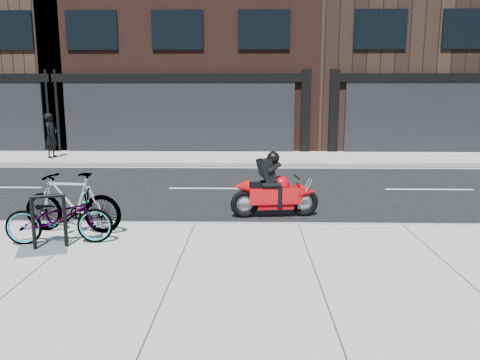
{
  "coord_description": "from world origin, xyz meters",
  "views": [
    {
      "loc": [
        1.08,
        -10.73,
        2.63
      ],
      "look_at": [
        0.86,
        -1.5,
        0.9
      ],
      "focal_mm": 35.0,
      "sensor_mm": 36.0,
      "label": 1
    }
  ],
  "objects_px": {
    "bike_rack": "(49,217)",
    "motorcycle": "(279,190)",
    "utility_grate": "(43,248)",
    "bicycle_front": "(59,217)",
    "bicycle_rear": "(72,202)",
    "pedestrian": "(51,136)"
  },
  "relations": [
    {
      "from": "bike_rack",
      "to": "motorcycle",
      "type": "xyz_separation_m",
      "value": [
        3.85,
        2.56,
        -0.08
      ]
    },
    {
      "from": "bike_rack",
      "to": "utility_grate",
      "type": "bearing_deg",
      "value": -163.9
    },
    {
      "from": "bicycle_front",
      "to": "motorcycle",
      "type": "relative_size",
      "value": 0.92
    },
    {
      "from": "bicycle_rear",
      "to": "bike_rack",
      "type": "bearing_deg",
      "value": 4.14
    },
    {
      "from": "bike_rack",
      "to": "pedestrian",
      "type": "relative_size",
      "value": 0.52
    },
    {
      "from": "bike_rack",
      "to": "bicycle_rear",
      "type": "bearing_deg",
      "value": 87.52
    },
    {
      "from": "utility_grate",
      "to": "pedestrian",
      "type": "bearing_deg",
      "value": 112.11
    },
    {
      "from": "motorcycle",
      "to": "utility_grate",
      "type": "distance_m",
      "value": 4.77
    },
    {
      "from": "pedestrian",
      "to": "bicycle_rear",
      "type": "bearing_deg",
      "value": -147.83
    },
    {
      "from": "bike_rack",
      "to": "bicycle_rear",
      "type": "xyz_separation_m",
      "value": [
        0.04,
        0.91,
        0.02
      ]
    },
    {
      "from": "motorcycle",
      "to": "bicycle_rear",
      "type": "bearing_deg",
      "value": -163.64
    },
    {
      "from": "utility_grate",
      "to": "motorcycle",
      "type": "bearing_deg",
      "value": 33.14
    },
    {
      "from": "bicycle_front",
      "to": "utility_grate",
      "type": "relative_size",
      "value": 2.33
    },
    {
      "from": "bicycle_rear",
      "to": "pedestrian",
      "type": "xyz_separation_m",
      "value": [
        -4.53,
        9.82,
        0.31
      ]
    },
    {
      "from": "bicycle_rear",
      "to": "utility_grate",
      "type": "xyz_separation_m",
      "value": [
        -0.16,
        -0.94,
        -0.54
      ]
    },
    {
      "from": "bike_rack",
      "to": "utility_grate",
      "type": "distance_m",
      "value": 0.53
    },
    {
      "from": "bicycle_rear",
      "to": "motorcycle",
      "type": "bearing_deg",
      "value": 120.04
    },
    {
      "from": "bicycle_front",
      "to": "pedestrian",
      "type": "distance_m",
      "value": 11.44
    },
    {
      "from": "bike_rack",
      "to": "bicycle_front",
      "type": "xyz_separation_m",
      "value": [
        0.07,
        0.24,
        -0.07
      ]
    },
    {
      "from": "bicycle_front",
      "to": "bicycle_rear",
      "type": "distance_m",
      "value": 0.67
    },
    {
      "from": "bicycle_rear",
      "to": "utility_grate",
      "type": "distance_m",
      "value": 1.1
    },
    {
      "from": "bicycle_front",
      "to": "bicycle_rear",
      "type": "xyz_separation_m",
      "value": [
        -0.03,
        0.66,
        0.09
      ]
    }
  ]
}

